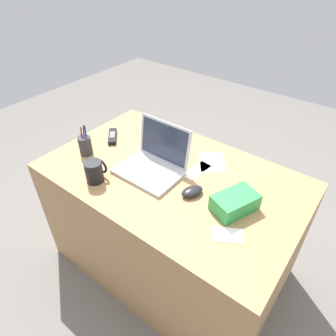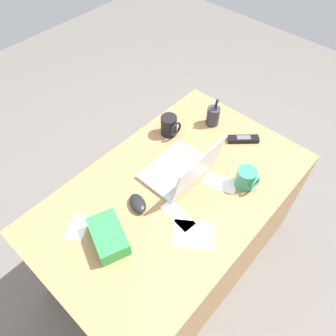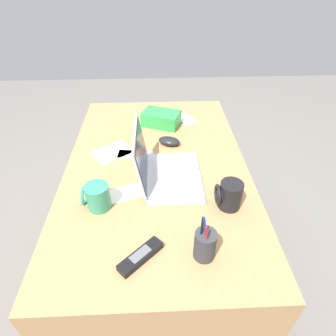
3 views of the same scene
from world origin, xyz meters
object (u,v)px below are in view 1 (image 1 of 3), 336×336
object	(u,v)px
laptop	(153,162)
coffee_mug_white	(161,132)
cordless_phone	(113,136)
snack_bag	(235,203)
computer_mouse	(192,191)
coffee_mug_tall	(95,171)
pen_holder	(85,145)

from	to	relation	value
laptop	coffee_mug_white	bearing A→B (deg)	121.29
coffee_mug_white	laptop	bearing A→B (deg)	-58.71
cordless_phone	snack_bag	xyz separation A→B (m)	(0.85, -0.09, 0.03)
computer_mouse	coffee_mug_tall	bearing A→B (deg)	-132.92
coffee_mug_white	pen_holder	bearing A→B (deg)	-122.52
laptop	pen_holder	xyz separation A→B (m)	(-0.38, -0.12, 0.01)
laptop	pen_holder	distance (m)	0.40
coffee_mug_white	pen_holder	world-z (taller)	pen_holder
computer_mouse	snack_bag	bearing A→B (deg)	31.94
coffee_mug_tall	coffee_mug_white	bearing A→B (deg)	87.86
laptop	coffee_mug_white	size ratio (longest dim) A/B	3.15
coffee_mug_tall	cordless_phone	bearing A→B (deg)	124.09
coffee_mug_tall	laptop	bearing A→B (deg)	54.36
pen_holder	computer_mouse	bearing A→B (deg)	6.96
laptop	snack_bag	bearing A→B (deg)	-0.25
coffee_mug_white	snack_bag	size ratio (longest dim) A/B	0.52
laptop	cordless_phone	size ratio (longest dim) A/B	2.18
laptop	pen_holder	size ratio (longest dim) A/B	1.81
computer_mouse	pen_holder	distance (m)	0.65
coffee_mug_white	snack_bag	bearing A→B (deg)	-22.44
laptop	snack_bag	distance (m)	0.46
laptop	coffee_mug_white	xyz separation A→B (m)	(-0.15, 0.25, 0.00)
cordless_phone	snack_bag	bearing A→B (deg)	-5.87
pen_holder	snack_bag	distance (m)	0.85
coffee_mug_tall	pen_holder	size ratio (longest dim) A/B	0.62
coffee_mug_white	snack_bag	distance (m)	0.66
laptop	pen_holder	bearing A→B (deg)	-163.35
snack_bag	computer_mouse	bearing A→B (deg)	-170.15
coffee_mug_white	cordless_phone	bearing A→B (deg)	-145.10
laptop	computer_mouse	bearing A→B (deg)	-7.88
computer_mouse	snack_bag	xyz separation A→B (m)	(0.20, 0.03, 0.02)
computer_mouse	coffee_mug_tall	size ratio (longest dim) A/B	0.99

